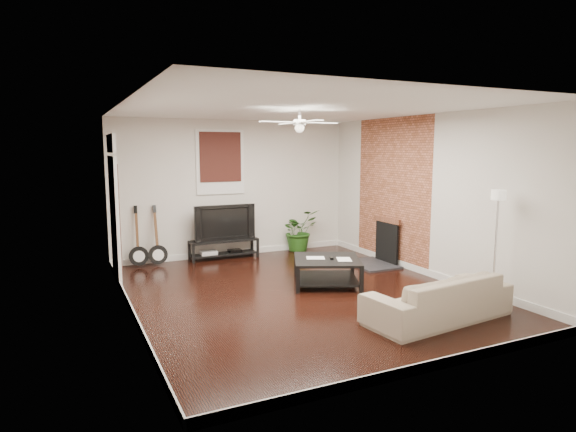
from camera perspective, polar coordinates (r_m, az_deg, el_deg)
name	(u,v)px	position (r m, az deg, el deg)	size (l,w,h in m)	color
room	(299,203)	(7.36, 1.33, 1.54)	(5.01, 6.01, 2.81)	black
brick_accent	(392,192)	(9.53, 12.10, 2.80)	(0.02, 2.20, 2.80)	brown
fireplace	(378,241)	(9.48, 10.55, -2.91)	(0.80, 1.10, 0.92)	black
window_back	(220,162)	(9.97, -7.93, 6.29)	(1.00, 0.06, 1.30)	#34100E
door_left	(115,207)	(8.54, -19.61, 0.95)	(0.08, 1.00, 2.50)	white
tv_stand	(224,249)	(9.99, -7.51, -3.85)	(1.39, 0.37, 0.39)	black
tv	(223,222)	(9.91, -7.60, -0.69)	(1.25, 0.16, 0.72)	black
coffee_table	(327,271)	(8.04, 4.57, -6.49)	(1.05, 1.05, 0.44)	black
sofa	(438,297)	(6.69, 17.15, -9.10)	(2.03, 0.79, 0.59)	tan
floor_lamp	(495,248)	(7.41, 23.14, -3.51)	(0.27, 0.27, 1.66)	silver
potted_plant	(299,230)	(10.61, 1.27, -1.68)	(0.81, 0.71, 0.91)	#225317
guitar_left	(138,237)	(9.52, -17.18, -2.32)	(0.36, 0.26, 1.17)	black
guitar_right	(157,235)	(9.55, -15.07, -2.21)	(0.36, 0.26, 1.17)	black
ceiling_fan	(300,122)	(7.33, 1.36, 10.91)	(1.24, 1.24, 0.32)	white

